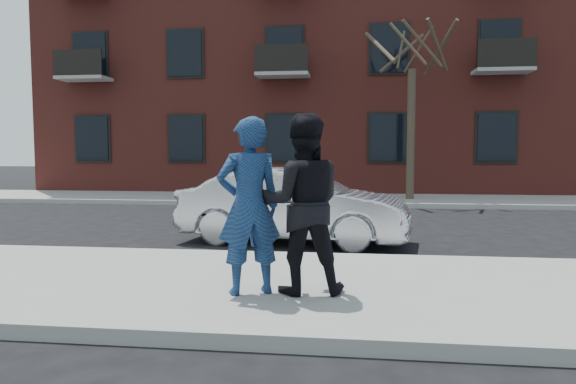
# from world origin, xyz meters

# --- Properties ---
(ground) EXTENTS (100.00, 100.00, 0.00)m
(ground) POSITION_xyz_m (0.00, 0.00, 0.00)
(ground) COLOR black
(ground) RESTS_ON ground
(near_sidewalk) EXTENTS (50.00, 3.50, 0.15)m
(near_sidewalk) POSITION_xyz_m (0.00, -0.25, 0.07)
(near_sidewalk) COLOR gray
(near_sidewalk) RESTS_ON ground
(near_curb) EXTENTS (50.00, 0.10, 0.15)m
(near_curb) POSITION_xyz_m (0.00, 1.55, 0.07)
(near_curb) COLOR #999691
(near_curb) RESTS_ON ground
(far_sidewalk) EXTENTS (50.00, 3.50, 0.15)m
(far_sidewalk) POSITION_xyz_m (0.00, 11.25, 0.07)
(far_sidewalk) COLOR gray
(far_sidewalk) RESTS_ON ground
(far_curb) EXTENTS (50.00, 0.10, 0.15)m
(far_curb) POSITION_xyz_m (0.00, 9.45, 0.07)
(far_curb) COLOR #999691
(far_curb) RESTS_ON ground
(apartment_building) EXTENTS (24.30, 10.30, 12.30)m
(apartment_building) POSITION_xyz_m (2.00, 18.00, 6.16)
(apartment_building) COLOR maroon
(apartment_building) RESTS_ON ground
(street_tree) EXTENTS (3.60, 3.60, 6.80)m
(street_tree) POSITION_xyz_m (4.50, 11.00, 5.52)
(street_tree) COLOR #32271D
(street_tree) RESTS_ON far_sidewalk
(silver_sedan) EXTENTS (4.37, 2.09, 1.38)m
(silver_sedan) POSITION_xyz_m (1.55, 3.20, 0.69)
(silver_sedan) COLOR silver
(silver_sedan) RESTS_ON ground
(man_hoodie) EXTENTS (0.82, 0.70, 1.91)m
(man_hoodie) POSITION_xyz_m (1.50, -0.75, 1.10)
(man_hoodie) COLOR navy
(man_hoodie) RESTS_ON near_sidewalk
(man_peacoat) EXTENTS (1.05, 0.88, 1.94)m
(man_peacoat) POSITION_xyz_m (2.06, -0.63, 1.12)
(man_peacoat) COLOR black
(man_peacoat) RESTS_ON near_sidewalk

